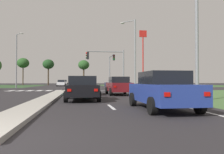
% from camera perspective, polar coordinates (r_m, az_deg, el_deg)
% --- Properties ---
extents(ground_plane, '(200.00, 200.00, 0.00)m').
position_cam_1_polar(ground_plane, '(34.43, -11.78, -3.05)').
color(ground_plane, '#282628').
extents(grass_verge_far_right, '(35.00, 35.00, 0.01)m').
position_cam_1_polar(grass_verge_far_right, '(63.36, 13.38, -2.14)').
color(grass_verge_far_right, '#385B2D').
rests_on(grass_verge_far_right, ground).
extents(median_island_near, '(1.20, 22.00, 0.14)m').
position_cam_1_polar(median_island_near, '(15.53, -15.99, -5.18)').
color(median_island_near, '#ADA89E').
rests_on(median_island_near, ground).
extents(median_island_far, '(1.20, 36.00, 0.14)m').
position_cam_1_polar(median_island_far, '(59.40, -10.34, -2.16)').
color(median_island_far, gray).
rests_on(median_island_far, ground).
extents(lane_dash_near, '(0.14, 2.00, 0.01)m').
position_cam_1_polar(lane_dash_near, '(10.29, -0.20, -7.69)').
color(lane_dash_near, silver).
rests_on(lane_dash_near, ground).
extents(lane_dash_second, '(0.14, 2.00, 0.01)m').
position_cam_1_polar(lane_dash_second, '(16.22, -3.22, -5.27)').
color(lane_dash_second, silver).
rests_on(lane_dash_second, ground).
extents(lane_dash_third, '(0.14, 2.00, 0.01)m').
position_cam_1_polar(lane_dash_third, '(22.19, -4.61, -4.14)').
color(lane_dash_third, silver).
rests_on(lane_dash_third, ground).
extents(edge_line_right, '(0.14, 24.00, 0.01)m').
position_cam_1_polar(edge_line_right, '(17.08, 8.02, -5.05)').
color(edge_line_right, silver).
rests_on(edge_line_right, ground).
extents(stop_bar_near, '(6.40, 0.50, 0.01)m').
position_cam_1_polar(stop_bar_near, '(27.43, -4.70, -3.56)').
color(stop_bar_near, silver).
rests_on(stop_bar_near, ground).
extents(crosswalk_bar_near, '(0.70, 2.80, 0.01)m').
position_cam_1_polar(crosswalk_bar_near, '(30.38, -24.54, -3.23)').
color(crosswalk_bar_near, silver).
rests_on(crosswalk_bar_near, ground).
extents(crosswalk_bar_second, '(0.70, 2.80, 0.01)m').
position_cam_1_polar(crosswalk_bar_second, '(30.08, -22.43, -3.27)').
color(crosswalk_bar_second, silver).
rests_on(crosswalk_bar_second, ground).
extents(crosswalk_bar_third, '(0.70, 2.80, 0.01)m').
position_cam_1_polar(crosswalk_bar_third, '(29.82, -20.29, -3.30)').
color(crosswalk_bar_third, silver).
rests_on(crosswalk_bar_third, ground).
extents(crosswalk_bar_fourth, '(0.70, 2.80, 0.01)m').
position_cam_1_polar(crosswalk_bar_fourth, '(29.60, -18.10, -3.33)').
color(crosswalk_bar_fourth, silver).
rests_on(crosswalk_bar_fourth, ground).
extents(crosswalk_bar_fifth, '(0.70, 2.80, 0.01)m').
position_cam_1_polar(crosswalk_bar_fifth, '(29.43, -15.89, -3.36)').
color(crosswalk_bar_fifth, silver).
rests_on(crosswalk_bar_fifth, ground).
extents(crosswalk_bar_sixth, '(0.70, 2.80, 0.01)m').
position_cam_1_polar(crosswalk_bar_sixth, '(29.30, -13.66, -3.38)').
color(crosswalk_bar_sixth, silver).
rests_on(crosswalk_bar_sixth, ground).
extents(crosswalk_bar_seventh, '(0.70, 2.80, 0.01)m').
position_cam_1_polar(crosswalk_bar_seventh, '(29.22, -11.41, -3.39)').
color(crosswalk_bar_seventh, silver).
rests_on(crosswalk_bar_seventh, ground).
extents(car_black_near, '(2.07, 4.39, 1.50)m').
position_cam_1_polar(car_black_near, '(14.04, -7.65, -2.79)').
color(car_black_near, black).
rests_on(car_black_near, ground).
extents(car_white_second, '(1.99, 4.57, 1.51)m').
position_cam_1_polar(car_white_second, '(53.93, -12.86, -1.51)').
color(car_white_second, silver).
rests_on(car_white_second, ground).
extents(car_silver_third, '(2.10, 4.63, 1.58)m').
position_cam_1_polar(car_silver_third, '(65.01, -12.28, -1.40)').
color(car_silver_third, '#B7B7BC').
rests_on(car_silver_third, ground).
extents(car_teal_fourth, '(1.99, 4.64, 1.51)m').
position_cam_1_polar(car_teal_fourth, '(20.10, -7.33, -2.26)').
color(car_teal_fourth, '#19565B').
rests_on(car_teal_fourth, ground).
extents(car_blue_fifth, '(2.02, 4.50, 1.59)m').
position_cam_1_polar(car_blue_fifth, '(9.57, 12.71, -3.33)').
color(car_blue_fifth, navy).
rests_on(car_blue_fifth, ground).
extents(car_navy_sixth, '(4.16, 2.09, 1.53)m').
position_cam_1_polar(car_navy_sixth, '(35.82, 1.54, -1.74)').
color(car_navy_sixth, '#161E47').
rests_on(car_navy_sixth, ground).
extents(car_maroon_eighth, '(1.94, 4.43, 1.58)m').
position_cam_1_polar(car_maroon_eighth, '(19.57, 1.67, -2.22)').
color(car_maroon_eighth, maroon).
rests_on(car_maroon_eighth, ground).
extents(traffic_signal_far_right, '(0.32, 5.59, 5.85)m').
position_cam_1_polar(traffic_signal_far_right, '(39.44, -0.24, 3.10)').
color(traffic_signal_far_right, gray).
rests_on(traffic_signal_far_right, ground).
extents(traffic_signal_near_right, '(4.87, 0.32, 5.17)m').
position_cam_1_polar(traffic_signal_near_right, '(28.10, -0.73, 3.82)').
color(traffic_signal_near_right, gray).
rests_on(traffic_signal_near_right, ground).
extents(street_lamp_near, '(0.97, 1.94, 10.80)m').
position_cam_1_polar(street_lamp_near, '(14.76, 20.41, 17.74)').
color(street_lamp_near, gray).
rests_on(street_lamp_near, ground).
extents(street_lamp_second, '(1.74, 1.41, 8.84)m').
position_cam_1_polar(street_lamp_second, '(27.82, 5.62, 6.67)').
color(street_lamp_second, gray).
rests_on(street_lamp_second, ground).
extents(street_lamp_third, '(1.71, 2.07, 9.43)m').
position_cam_1_polar(street_lamp_third, '(42.10, -23.21, 4.58)').
color(street_lamp_third, gray).
rests_on(street_lamp_third, ground).
extents(pedestrian_at_median, '(0.34, 0.34, 1.64)m').
position_cam_1_polar(pedestrian_at_median, '(44.59, -10.83, -1.16)').
color(pedestrian_at_median, maroon).
rests_on(pedestrian_at_median, median_island_far).
extents(fastfood_pole_sign, '(1.80, 0.40, 13.59)m').
position_cam_1_polar(fastfood_pole_sign, '(55.18, 7.94, 7.84)').
color(fastfood_pole_sign, red).
rests_on(fastfood_pole_sign, ground).
extents(treeline_second, '(3.46, 3.46, 8.06)m').
position_cam_1_polar(treeline_second, '(70.71, -21.85, 3.32)').
color(treeline_second, '#423323').
rests_on(treeline_second, ground).
extents(treeline_third, '(3.31, 3.31, 7.61)m').
position_cam_1_polar(treeline_third, '(67.94, -16.01, 3.10)').
color(treeline_third, '#423323').
rests_on(treeline_third, ground).
extents(treeline_fourth, '(3.30, 3.30, 7.47)m').
position_cam_1_polar(treeline_fourth, '(66.75, -7.27, 3.01)').
color(treeline_fourth, '#423323').
rests_on(treeline_fourth, ground).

